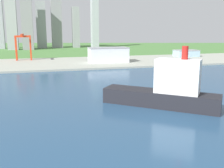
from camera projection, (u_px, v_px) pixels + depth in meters
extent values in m
plane|color=#48773A|center=(115.00, 91.00, 222.95)|extent=(2400.00, 2400.00, 0.00)
cube|color=navy|center=(141.00, 112.00, 166.23)|extent=(840.00, 360.00, 0.15)
cube|color=#9C9F91|center=(81.00, 63.00, 402.29)|extent=(840.00, 140.00, 2.50)
cube|color=black|center=(160.00, 99.00, 178.04)|extent=(70.15, 61.68, 10.35)
cube|color=silver|center=(178.00, 76.00, 170.30)|extent=(30.27, 28.32, 22.05)
cylinder|color=red|center=(185.00, 53.00, 165.66)|extent=(3.95, 3.95, 8.28)
cube|color=red|center=(16.00, 49.00, 412.72)|extent=(2.20, 2.20, 36.07)
cube|color=red|center=(31.00, 49.00, 418.29)|extent=(2.20, 2.20, 36.07)
cube|color=red|center=(16.00, 49.00, 420.28)|extent=(2.20, 2.20, 36.07)
cube|color=red|center=(31.00, 48.00, 425.85)|extent=(2.20, 2.20, 36.07)
cube|color=red|center=(23.00, 36.00, 415.33)|extent=(24.24, 10.00, 2.80)
cube|color=red|center=(22.00, 35.00, 404.19)|extent=(2.60, 44.70, 2.60)
cube|color=silver|center=(108.00, 55.00, 393.41)|extent=(56.97, 28.04, 20.98)
cube|color=gray|center=(108.00, 48.00, 391.16)|extent=(58.11, 28.60, 1.20)
cube|color=#99BCD1|center=(186.00, 53.00, 479.46)|extent=(40.57, 25.98, 10.51)
cube|color=gray|center=(186.00, 50.00, 478.26)|extent=(41.38, 26.50, 1.20)
cube|color=#A0A1AC|center=(0.00, 23.00, 684.92)|extent=(17.37, 15.01, 132.78)
cube|color=#9DA0A2|center=(12.00, 24.00, 653.68)|extent=(25.23, 21.11, 125.00)
cube|color=gray|center=(27.00, 22.00, 655.70)|extent=(27.02, 20.12, 137.35)
cube|color=#97999F|center=(41.00, 25.00, 707.78)|extent=(25.08, 17.93, 122.83)
cube|color=gray|center=(57.00, 22.00, 722.24)|extent=(27.99, 26.88, 141.20)
cube|color=gray|center=(76.00, 27.00, 739.43)|extent=(18.18, 25.94, 111.32)
cube|color=#A4AAAF|center=(95.00, 19.00, 731.09)|extent=(18.12, 27.60, 154.93)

